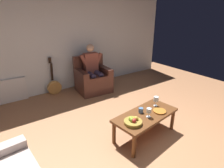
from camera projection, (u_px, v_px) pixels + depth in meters
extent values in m
plane|color=#AA714B|center=(165.00, 147.00, 2.87)|extent=(7.57, 7.57, 0.00)
cube|color=white|center=(74.00, 41.00, 4.83)|extent=(6.01, 0.06, 2.53)
cube|color=#4B2820|center=(94.00, 84.00, 4.84)|extent=(0.87, 0.78, 0.38)
cube|color=#4B2820|center=(94.00, 76.00, 4.70)|extent=(0.56, 0.63, 0.10)
cube|color=#4B2820|center=(105.00, 71.00, 4.88)|extent=(0.21, 0.72, 0.24)
cube|color=#4B2820|center=(81.00, 75.00, 4.57)|extent=(0.21, 0.72, 0.24)
cube|color=#4B2820|center=(88.00, 65.00, 4.91)|extent=(0.82, 0.19, 0.54)
cube|color=brown|center=(91.00, 63.00, 4.74)|extent=(0.37, 0.21, 0.53)
sphere|color=tan|center=(90.00, 48.00, 4.60)|extent=(0.19, 0.19, 0.19)
cylinder|color=#352C44|center=(98.00, 74.00, 4.72)|extent=(0.16, 0.40, 0.13)
cylinder|color=#352C44|center=(102.00, 85.00, 4.66)|extent=(0.13, 0.13, 0.48)
cylinder|color=brown|center=(99.00, 58.00, 4.75)|extent=(0.21, 0.11, 0.29)
cylinder|color=#352C44|center=(91.00, 75.00, 4.62)|extent=(0.16, 0.40, 0.13)
cylinder|color=#352C44|center=(94.00, 87.00, 4.56)|extent=(0.13, 0.13, 0.48)
cylinder|color=brown|center=(84.00, 60.00, 4.56)|extent=(0.21, 0.11, 0.29)
cube|color=brown|center=(146.00, 115.00, 3.00)|extent=(1.18, 0.65, 0.04)
cylinder|color=brown|center=(172.00, 120.00, 3.26)|extent=(0.06, 0.06, 0.38)
cylinder|color=brown|center=(134.00, 146.00, 2.61)|extent=(0.06, 0.06, 0.38)
cylinder|color=brown|center=(153.00, 111.00, 3.55)|extent=(0.06, 0.06, 0.38)
cylinder|color=brown|center=(114.00, 133.00, 2.90)|extent=(0.06, 0.06, 0.38)
cylinder|color=#BA8542|center=(54.00, 88.00, 4.68)|extent=(0.35, 0.15, 0.36)
cylinder|color=black|center=(55.00, 87.00, 4.64)|extent=(0.10, 0.02, 0.10)
cube|color=black|center=(52.00, 72.00, 4.58)|extent=(0.05, 0.10, 0.46)
cube|color=black|center=(50.00, 60.00, 4.51)|extent=(0.07, 0.05, 0.14)
cube|color=white|center=(12.00, 91.00, 4.24)|extent=(0.65, 0.06, 0.56)
cylinder|color=silver|center=(155.00, 106.00, 3.25)|extent=(0.07, 0.07, 0.01)
cylinder|color=silver|center=(156.00, 103.00, 3.24)|extent=(0.01, 0.01, 0.09)
cylinder|color=silver|center=(156.00, 99.00, 3.21)|extent=(0.09, 0.09, 0.08)
cylinder|color=#590C19|center=(156.00, 100.00, 3.21)|extent=(0.08, 0.08, 0.03)
cylinder|color=silver|center=(148.00, 117.00, 2.91)|extent=(0.07, 0.07, 0.01)
cylinder|color=silver|center=(149.00, 115.00, 2.90)|extent=(0.01, 0.01, 0.07)
cylinder|color=silver|center=(149.00, 110.00, 2.87)|extent=(0.08, 0.08, 0.07)
cylinder|color=#590C19|center=(149.00, 112.00, 2.88)|extent=(0.07, 0.07, 0.03)
cylinder|color=olive|center=(133.00, 122.00, 2.73)|extent=(0.27, 0.27, 0.05)
sphere|color=olive|center=(132.00, 120.00, 2.70)|extent=(0.07, 0.07, 0.07)
sphere|color=red|center=(134.00, 121.00, 2.68)|extent=(0.07, 0.07, 0.07)
sphere|color=gold|center=(136.00, 118.00, 2.74)|extent=(0.07, 0.07, 0.07)
sphere|color=#8AB128|center=(131.00, 119.00, 2.73)|extent=(0.07, 0.07, 0.07)
cylinder|color=#B86D27|center=(160.00, 111.00, 3.06)|extent=(0.21, 0.21, 0.02)
cylinder|color=slate|center=(141.00, 110.00, 3.02)|extent=(0.08, 0.08, 0.08)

